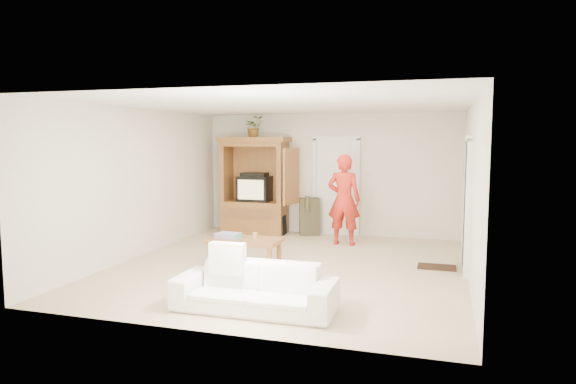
{
  "coord_description": "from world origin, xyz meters",
  "views": [
    {
      "loc": [
        2.36,
        -7.84,
        2.08
      ],
      "look_at": [
        -0.21,
        0.6,
        1.15
      ],
      "focal_mm": 32.0,
      "sensor_mm": 36.0,
      "label": 1
    }
  ],
  "objects_px": {
    "armoire": "(256,192)",
    "sofa": "(255,287)",
    "man": "(344,200)",
    "coffee_table": "(245,242)"
  },
  "relations": [
    {
      "from": "armoire",
      "to": "sofa",
      "type": "distance_m",
      "value": 5.21
    },
    {
      "from": "man",
      "to": "coffee_table",
      "type": "bearing_deg",
      "value": 60.97
    },
    {
      "from": "man",
      "to": "sofa",
      "type": "distance_m",
      "value": 4.19
    },
    {
      "from": "man",
      "to": "sofa",
      "type": "bearing_deg",
      "value": 87.91
    },
    {
      "from": "armoire",
      "to": "sofa",
      "type": "relative_size",
      "value": 1.08
    },
    {
      "from": "armoire",
      "to": "man",
      "type": "height_order",
      "value": "armoire"
    },
    {
      "from": "coffee_table",
      "to": "man",
      "type": "bearing_deg",
      "value": 59.07
    },
    {
      "from": "sofa",
      "to": "coffee_table",
      "type": "relative_size",
      "value": 1.67
    },
    {
      "from": "armoire",
      "to": "coffee_table",
      "type": "relative_size",
      "value": 1.8
    },
    {
      "from": "sofa",
      "to": "coffee_table",
      "type": "height_order",
      "value": "sofa"
    }
  ]
}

